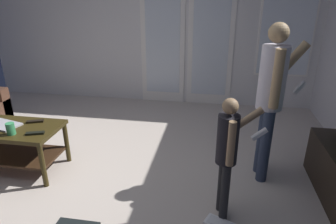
{
  "coord_description": "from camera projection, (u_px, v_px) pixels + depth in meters",
  "views": [
    {
      "loc": [
        1.18,
        -2.33,
        1.79
      ],
      "look_at": [
        0.78,
        0.04,
        0.81
      ],
      "focal_mm": 31.53,
      "sensor_mm": 36.0,
      "label": 1
    }
  ],
  "objects": [
    {
      "name": "ground_plane",
      "position": [
        91.0,
        183.0,
        2.99
      ],
      "size": [
        5.59,
        5.16,
        0.02
      ],
      "primitive_type": "cube",
      "color": "#BEB0A4"
    },
    {
      "name": "wall_back_with_doors",
      "position": [
        155.0,
        28.0,
        4.82
      ],
      "size": [
        5.59,
        0.09,
        2.57
      ],
      "color": "silver",
      "rests_on": "ground_plane"
    },
    {
      "name": "coffee_table",
      "position": [
        16.0,
        139.0,
        3.08
      ],
      "size": [
        0.93,
        0.55,
        0.5
      ],
      "color": "#32280F",
      "rests_on": "ground_plane"
    },
    {
      "name": "person_adult",
      "position": [
        272.0,
        91.0,
        2.76
      ],
      "size": [
        0.48,
        0.43,
        1.55
      ],
      "color": "#2E384F",
      "rests_on": "ground_plane"
    },
    {
      "name": "person_child",
      "position": [
        228.0,
        149.0,
        2.33
      ],
      "size": [
        0.41,
        0.34,
        1.06
      ],
      "color": "#282829",
      "rests_on": "ground_plane"
    },
    {
      "name": "laptop_closed",
      "position": [
        3.0,
        125.0,
        3.05
      ],
      "size": [
        0.38,
        0.29,
        0.02
      ],
      "primitive_type": "cube",
      "rotation": [
        0.0,
        0.0,
        -0.26
      ],
      "color": "#ADABB1",
      "rests_on": "coffee_table"
    },
    {
      "name": "cup_near_edge",
      "position": [
        11.0,
        129.0,
        2.85
      ],
      "size": [
        0.08,
        0.08,
        0.12
      ],
      "primitive_type": "cylinder",
      "color": "#368D55",
      "rests_on": "coffee_table"
    },
    {
      "name": "tv_remote_black",
      "position": [
        35.0,
        121.0,
        3.13
      ],
      "size": [
        0.18,
        0.11,
        0.02
      ],
      "primitive_type": "cube",
      "rotation": [
        0.0,
        0.0,
        0.38
      ],
      "color": "black",
      "rests_on": "coffee_table"
    },
    {
      "name": "dvd_remote_slim",
      "position": [
        35.0,
        133.0,
        2.87
      ],
      "size": [
        0.18,
        0.1,
        0.02
      ],
      "primitive_type": "cube",
      "rotation": [
        0.0,
        0.0,
        0.33
      ],
      "color": "black",
      "rests_on": "coffee_table"
    }
  ]
}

